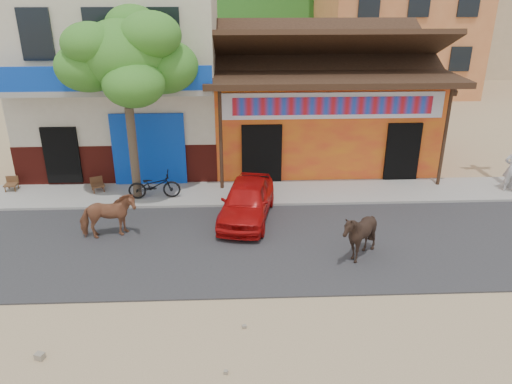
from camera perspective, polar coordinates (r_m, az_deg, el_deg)
The scene contains 13 objects.
ground at distance 11.84m, azimuth 4.46°, elevation -11.97°, with size 120.00×120.00×0.00m, color #9E825B.
road at distance 13.94m, azimuth 3.28°, elevation -5.98°, with size 60.00×5.00×0.04m, color #28282B.
sidewalk at distance 17.05m, azimuth 2.16°, elevation -0.11°, with size 60.00×2.00×0.12m, color gray.
dance_club at distance 20.50m, azimuth 7.00°, elevation 8.92°, with size 8.00×6.00×3.60m, color orange.
cafe_building at distance 20.31m, azimuth -14.72°, elevation 13.12°, with size 7.00×6.00×7.00m, color beige.
apartment_rear at distance 44.09m, azimuth 24.94°, elevation 18.90°, with size 8.00×8.00×10.00m, color tan.
tree at distance 16.17m, azimuth -14.32°, elevation 9.32°, with size 3.00×3.00×6.00m, color #2D721E, non-canonical shape.
cow_tan at distance 14.55m, azimuth -16.54°, elevation -2.66°, with size 0.71×1.55×1.31m, color #93583A.
cow_dark at distance 13.15m, azimuth 11.74°, elevation -4.85°, with size 1.11×1.25×1.38m, color black.
red_car at distance 15.08m, azimuth -1.06°, elevation -0.97°, with size 1.40×3.48×1.19m, color #B50D0C.
scooter at distance 16.68m, azimuth -11.55°, elevation 0.74°, with size 0.59×1.69×0.89m, color black.
cafe_chair_left at distance 18.90m, azimuth -26.30°, elevation 1.39°, with size 0.40×0.40×0.86m, color #4B3619, non-canonical shape.
cafe_chair_right at distance 17.70m, azimuth -17.73°, elevation 1.41°, with size 0.41×0.41×0.89m, color #53281B, non-canonical shape.
Camera 1 is at (-1.32, -9.59, 6.82)m, focal length 35.00 mm.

